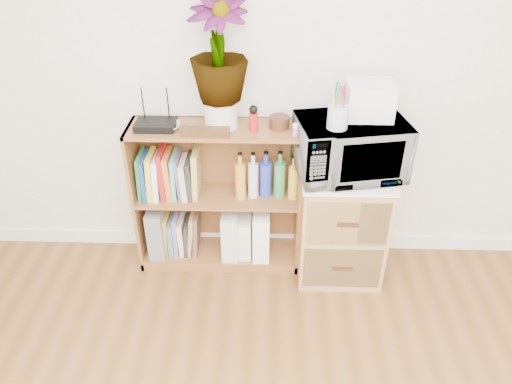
{
  "coord_description": "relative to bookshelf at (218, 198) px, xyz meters",
  "views": [
    {
      "loc": [
        -0.04,
        -0.43,
        2.16
      ],
      "look_at": [
        -0.11,
        1.95,
        0.62
      ],
      "focal_mm": 35.0,
      "sensor_mm": 36.0,
      "label": 1
    }
  ],
  "objects": [
    {
      "name": "file_box",
      "position": [
        -0.39,
        0.0,
        -0.24
      ],
      "size": [
        0.1,
        0.27,
        0.33
      ],
      "primitive_type": "cube",
      "color": "slate",
      "rests_on": "bookshelf"
    },
    {
      "name": "bookshelf",
      "position": [
        0.0,
        0.0,
        0.0
      ],
      "size": [
        1.0,
        0.3,
        0.95
      ],
      "primitive_type": "cube",
      "color": "brown",
      "rests_on": "ground"
    },
    {
      "name": "router",
      "position": [
        -0.33,
        -0.02,
        0.5
      ],
      "size": [
        0.22,
        0.15,
        0.04
      ],
      "primitive_type": "cube",
      "color": "black",
      "rests_on": "bookshelf"
    },
    {
      "name": "trinket_box",
      "position": [
        -0.04,
        -0.1,
        0.5
      ],
      "size": [
        0.26,
        0.07,
        0.04
      ],
      "primitive_type": "cube",
      "color": "#3D2510",
      "rests_on": "bookshelf"
    },
    {
      "name": "magazine_holder_mid",
      "position": [
        0.16,
        -0.01,
        -0.27
      ],
      "size": [
        0.08,
        0.21,
        0.27
      ],
      "primitive_type": "cube",
      "color": "white",
      "rests_on": "bookshelf"
    },
    {
      "name": "pen_cup",
      "position": [
        0.66,
        -0.17,
        0.62
      ],
      "size": [
        0.11,
        0.11,
        0.12
      ],
      "primitive_type": "cylinder",
      "color": "silver",
      "rests_on": "microwave"
    },
    {
      "name": "skirting_board",
      "position": [
        0.35,
        0.14,
        -0.42
      ],
      "size": [
        4.0,
        0.02,
        0.1
      ],
      "primitive_type": "cube",
      "color": "white",
      "rests_on": "ground"
    },
    {
      "name": "cookbooks",
      "position": [
        -0.29,
        0.0,
        0.16
      ],
      "size": [
        0.36,
        0.2,
        0.31
      ],
      "color": "#1F7437",
      "rests_on": "bookshelf"
    },
    {
      "name": "white_bowl",
      "position": [
        -0.25,
        -0.03,
        0.49
      ],
      "size": [
        0.13,
        0.13,
        0.03
      ],
      "primitive_type": "imported",
      "color": "white",
      "rests_on": "bookshelf"
    },
    {
      "name": "plant_pot",
      "position": [
        0.04,
        0.02,
        0.55
      ],
      "size": [
        0.18,
        0.18,
        0.16
      ],
      "primitive_type": "cylinder",
      "color": "silver",
      "rests_on": "bookshelf"
    },
    {
      "name": "magazine_holder_right",
      "position": [
        0.27,
        -0.01,
        -0.24
      ],
      "size": [
        0.1,
        0.26,
        0.33
      ],
      "primitive_type": "cube",
      "color": "white",
      "rests_on": "bookshelf"
    },
    {
      "name": "lower_books",
      "position": [
        -0.24,
        0.0,
        -0.27
      ],
      "size": [
        0.23,
        0.19,
        0.29
      ],
      "color": "gold",
      "rests_on": "bookshelf"
    },
    {
      "name": "wooden_bowl",
      "position": [
        0.36,
        0.01,
        0.51
      ],
      "size": [
        0.11,
        0.11,
        0.07
      ],
      "primitive_type": "cylinder",
      "color": "#39220F",
      "rests_on": "bookshelf"
    },
    {
      "name": "wicker_unit",
      "position": [
        0.75,
        -0.08,
        -0.12
      ],
      "size": [
        0.5,
        0.45,
        0.7
      ],
      "primitive_type": "cube",
      "color": "#9E7542",
      "rests_on": "ground"
    },
    {
      "name": "liquor_bottles",
      "position": [
        0.29,
        0.0,
        0.17
      ],
      "size": [
        0.38,
        0.07,
        0.29
      ],
      "color": "orange",
      "rests_on": "bookshelf"
    },
    {
      "name": "kokeshi_doll",
      "position": [
        0.22,
        -0.04,
        0.53
      ],
      "size": [
        0.05,
        0.05,
        0.11
      ],
      "primitive_type": "cylinder",
      "color": "red",
      "rests_on": "bookshelf"
    },
    {
      "name": "magazine_holder_left",
      "position": [
        0.07,
        -0.01,
        -0.25
      ],
      "size": [
        0.1,
        0.25,
        0.32
      ],
      "primitive_type": "cube",
      "color": "silver",
      "rests_on": "bookshelf"
    },
    {
      "name": "microwave",
      "position": [
        0.75,
        -0.08,
        0.41
      ],
      "size": [
        0.64,
        0.49,
        0.32
      ],
      "primitive_type": "imported",
      "rotation": [
        0.0,
        0.0,
        0.19
      ],
      "color": "white",
      "rests_on": "wicker_unit"
    },
    {
      "name": "paint_jars",
      "position": [
        0.48,
        -0.09,
        0.5
      ],
      "size": [
        0.11,
        0.04,
        0.05
      ],
      "primitive_type": "cube",
      "color": "#CB7196",
      "rests_on": "bookshelf"
    },
    {
      "name": "small_appliance",
      "position": [
        0.84,
        -0.03,
        0.66
      ],
      "size": [
        0.24,
        0.2,
        0.19
      ],
      "primitive_type": "cube",
      "color": "white",
      "rests_on": "microwave"
    },
    {
      "name": "potted_plant",
      "position": [
        0.04,
        0.02,
        0.91
      ],
      "size": [
        0.31,
        0.31,
        0.56
      ],
      "primitive_type": "imported",
      "color": "#2A6528",
      "rests_on": "plant_pot"
    }
  ]
}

